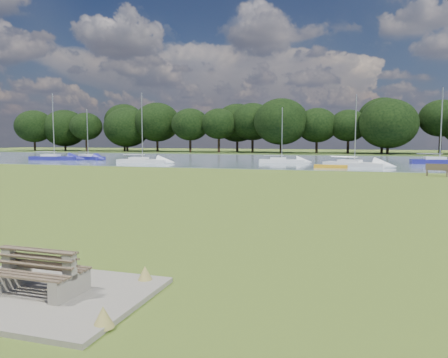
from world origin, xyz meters
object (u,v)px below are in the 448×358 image
(sailboat_3, at_px, (439,160))
(sailboat_5, at_px, (281,160))
(bench_pair, at_px, (39,273))
(sailboat_1, at_px, (88,157))
(riverbank_bench, at_px, (437,170))
(sailboat_2, at_px, (54,157))
(sailboat_4, at_px, (354,163))
(kayak, at_px, (331,166))
(sailboat_0, at_px, (142,160))

(sailboat_3, xyz_separation_m, sailboat_5, (-18.54, -3.21, -0.13))
(bench_pair, xyz_separation_m, sailboat_1, (-31.88, 47.79, 0.03))
(riverbank_bench, bearing_deg, sailboat_1, 173.52)
(bench_pair, xyz_separation_m, sailboat_2, (-35.48, 44.93, 0.09))
(sailboat_5, bearing_deg, riverbank_bench, -53.25)
(sailboat_2, height_order, sailboat_4, sailboat_2)
(sailboat_1, distance_m, sailboat_4, 37.47)
(sailboat_2, bearing_deg, bench_pair, -65.40)
(kayak, bearing_deg, sailboat_4, 54.70)
(riverbank_bench, xyz_separation_m, sailboat_1, (-43.81, 15.40, -0.03))
(sailboat_1, xyz_separation_m, sailboat_3, (46.85, 3.11, 0.07))
(bench_pair, bearing_deg, sailboat_1, 124.36)
(sailboat_1, relative_size, sailboat_4, 0.93)
(kayak, height_order, sailboat_3, sailboat_3)
(sailboat_4, xyz_separation_m, sailboat_5, (-8.84, 4.83, -0.03))
(kayak, bearing_deg, sailboat_2, 171.35)
(sailboat_1, relative_size, sailboat_2, 0.78)
(sailboat_0, height_order, sailboat_4, sailboat_0)
(sailboat_1, bearing_deg, bench_pair, -34.39)
(sailboat_0, relative_size, sailboat_2, 0.92)
(kayak, relative_size, sailboat_1, 0.47)
(bench_pair, distance_m, kayak, 39.71)
(sailboat_5, bearing_deg, sailboat_4, -37.28)
(sailboat_4, bearing_deg, sailboat_2, -164.06)
(bench_pair, distance_m, sailboat_0, 46.39)
(sailboat_0, xyz_separation_m, sailboat_5, (16.40, 5.82, -0.05))
(kayak, height_order, sailboat_2, sailboat_2)
(sailboat_0, distance_m, sailboat_4, 25.26)
(bench_pair, bearing_deg, sailboat_5, 94.94)
(sailboat_2, relative_size, sailboat_3, 1.03)
(bench_pair, xyz_separation_m, sailboat_3, (14.97, 50.90, 0.10))
(sailboat_3, bearing_deg, sailboat_1, 179.47)
(bench_pair, distance_m, sailboat_3, 53.05)
(sailboat_1, bearing_deg, sailboat_4, 14.35)
(sailboat_0, distance_m, sailboat_3, 36.09)
(sailboat_0, bearing_deg, sailboat_1, 147.45)
(bench_pair, relative_size, kayak, 0.51)
(kayak, xyz_separation_m, sailboat_3, (11.96, 11.31, 0.36))
(sailboat_4, bearing_deg, kayak, -105.69)
(riverbank_bench, relative_size, sailboat_5, 0.26)
(sailboat_4, bearing_deg, bench_pair, -78.16)
(sailboat_0, bearing_deg, sailboat_2, 162.75)
(kayak, bearing_deg, sailboat_3, 42.64)
(sailboat_1, bearing_deg, riverbank_bench, 2.53)
(sailboat_0, bearing_deg, bench_pair, -70.59)
(riverbank_bench, height_order, sailboat_4, sailboat_4)
(sailboat_2, bearing_deg, sailboat_3, -6.95)
(riverbank_bench, bearing_deg, sailboat_2, 178.08)
(riverbank_bench, relative_size, sailboat_2, 0.19)
(sailboat_3, relative_size, sailboat_4, 1.17)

